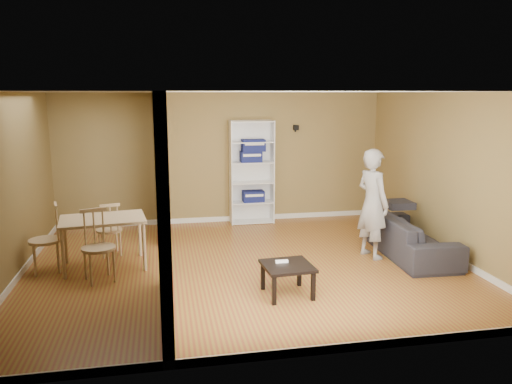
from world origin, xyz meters
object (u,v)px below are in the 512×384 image
(sofa, at_px, (409,229))
(dining_table, at_px, (103,223))
(bookshelf, at_px, (251,172))
(chair_left, at_px, (45,238))
(chair_far, at_px, (109,229))
(chair_near, at_px, (98,246))
(coffee_table, at_px, (287,269))
(person, at_px, (373,194))

(sofa, bearing_deg, dining_table, 89.26)
(bookshelf, xyz_separation_m, dining_table, (-2.66, -2.25, -0.35))
(chair_left, distance_m, chair_far, 1.05)
(chair_near, distance_m, chair_far, 1.15)
(coffee_table, bearing_deg, sofa, 28.44)
(person, bearing_deg, coffee_table, 109.07)
(chair_near, height_order, chair_far, chair_near)
(coffee_table, bearing_deg, bookshelf, 86.79)
(dining_table, bearing_deg, person, -4.03)
(dining_table, distance_m, chair_near, 0.61)
(person, relative_size, chair_near, 2.02)
(chair_near, xyz_separation_m, chair_far, (0.03, 1.15, -0.06))
(bookshelf, bearing_deg, coffee_table, -93.21)
(bookshelf, relative_size, chair_far, 2.33)
(coffee_table, bearing_deg, chair_left, 155.36)
(sofa, distance_m, person, 0.89)
(coffee_table, bearing_deg, person, 36.58)
(coffee_table, bearing_deg, chair_far, 138.72)
(chair_near, bearing_deg, person, -16.85)
(chair_near, bearing_deg, dining_table, 68.38)
(dining_table, height_order, chair_far, chair_far)
(chair_left, xyz_separation_m, chair_near, (0.81, -0.52, -0.00))
(person, distance_m, dining_table, 4.17)
(coffee_table, xyz_separation_m, chair_far, (-2.42, 2.12, 0.09))
(person, height_order, dining_table, person)
(person, height_order, chair_near, person)
(person, bearing_deg, sofa, -106.53)
(sofa, xyz_separation_m, chair_left, (-5.61, 0.22, 0.09))
(sofa, bearing_deg, chair_near, 96.22)
(chair_left, relative_size, chair_near, 1.00)
(person, height_order, coffee_table, person)
(sofa, relative_size, person, 1.07)
(coffee_table, distance_m, chair_near, 2.64)
(sofa, height_order, person, person)
(person, bearing_deg, chair_near, 76.51)
(person, relative_size, chair_left, 2.02)
(person, bearing_deg, chair_left, 69.82)
(bookshelf, height_order, coffee_table, bookshelf)
(chair_far, bearing_deg, coffee_table, 122.16)
(coffee_table, height_order, chair_left, chair_left)
(bookshelf, distance_m, chair_far, 3.18)
(person, xyz_separation_m, bookshelf, (-1.49, 2.54, 0.01))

